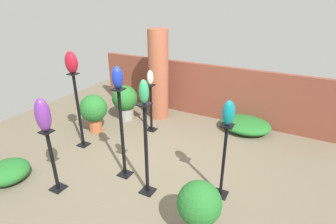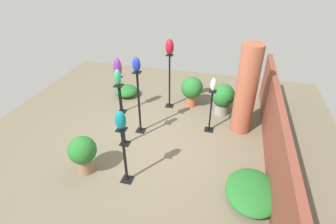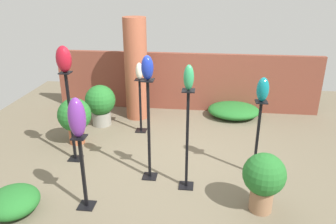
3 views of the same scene
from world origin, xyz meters
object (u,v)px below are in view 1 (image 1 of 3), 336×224
at_px(art_vase_cobalt, 117,78).
at_px(pedestal_jade, 146,154).
at_px(art_vase_teal, 229,113).
at_px(potted_plant_back_center, 199,207).
at_px(art_vase_jade, 144,92).
at_px(art_vase_violet, 43,115).
at_px(pedestal_cobalt, 122,138).
at_px(potted_plant_front_left, 125,100).
at_px(brick_pillar, 158,75).
at_px(art_vase_ruby, 71,62).
at_px(pedestal_ruby, 79,114).
at_px(art_vase_ivory, 150,78).
at_px(pedestal_teal, 223,165).
at_px(potted_plant_walkway_edge, 94,110).
at_px(pedestal_ivory, 151,110).
at_px(pedestal_violet, 53,164).

bearing_deg(art_vase_cobalt, pedestal_jade, -17.66).
xyz_separation_m(art_vase_teal, potted_plant_back_center, (-0.02, -0.83, -0.84)).
distance_m(pedestal_jade, art_vase_jade, 0.91).
height_order(art_vase_teal, art_vase_violet, art_vase_teal).
distance_m(pedestal_cobalt, potted_plant_back_center, 1.59).
bearing_deg(potted_plant_front_left, pedestal_cobalt, -54.00).
relative_size(brick_pillar, potted_plant_front_left, 2.51).
relative_size(pedestal_cobalt, art_vase_ruby, 3.83).
height_order(pedestal_ruby, potted_plant_front_left, pedestal_ruby).
xyz_separation_m(brick_pillar, art_vase_jade, (1.17, -2.37, 0.55)).
xyz_separation_m(pedestal_jade, art_vase_ivory, (-0.96, 1.69, 0.52)).
xyz_separation_m(brick_pillar, pedestal_jade, (1.17, -2.37, -0.36)).
height_order(pedestal_ruby, art_vase_violet, art_vase_violet).
bearing_deg(potted_plant_front_left, pedestal_ruby, -90.38).
height_order(pedestal_teal, potted_plant_walkway_edge, pedestal_teal).
xyz_separation_m(brick_pillar, pedestal_teal, (2.13, -1.93, -0.49)).
distance_m(art_vase_teal, potted_plant_front_left, 3.22).
relative_size(art_vase_violet, potted_plant_back_center, 0.62).
xyz_separation_m(art_vase_ivory, potted_plant_front_left, (-0.82, 0.21, -0.71)).
height_order(pedestal_jade, art_vase_cobalt, art_vase_cobalt).
xyz_separation_m(pedestal_ruby, art_vase_ivory, (0.83, 1.15, 0.50)).
bearing_deg(art_vase_jade, art_vase_ruby, 163.45).
bearing_deg(art_vase_cobalt, pedestal_cobalt, 0.00).
xyz_separation_m(brick_pillar, art_vase_ivory, (0.21, -0.68, 0.15)).
height_order(pedestal_jade, potted_plant_back_center, pedestal_jade).
distance_m(art_vase_jade, potted_plant_back_center, 1.50).
distance_m(brick_pillar, potted_plant_front_left, 0.95).
distance_m(pedestal_jade, pedestal_ivory, 1.95).
height_order(art_vase_ruby, art_vase_ivory, art_vase_ruby).
xyz_separation_m(pedestal_teal, art_vase_violet, (-2.17, -1.02, 0.69)).
distance_m(art_vase_violet, potted_plant_walkway_edge, 1.96).
distance_m(potted_plant_walkway_edge, potted_plant_front_left, 0.83).
bearing_deg(pedestal_violet, pedestal_ruby, 117.73).
height_order(pedestal_ruby, art_vase_jade, art_vase_jade).
height_order(brick_pillar, potted_plant_walkway_edge, brick_pillar).
xyz_separation_m(pedestal_teal, pedestal_violet, (-2.17, -1.02, -0.08)).
bearing_deg(art_vase_ruby, art_vase_cobalt, -16.07).
xyz_separation_m(pedestal_violet, art_vase_ruby, (-0.58, 1.11, 1.17)).
relative_size(art_vase_ivory, potted_plant_walkway_edge, 0.37).
bearing_deg(pedestal_cobalt, art_vase_cobalt, 0.00).
bearing_deg(pedestal_teal, art_vase_teal, 0.00).
bearing_deg(art_vase_violet, pedestal_ruby, 117.73).
height_order(pedestal_violet, art_vase_jade, art_vase_jade).
height_order(pedestal_ivory, art_vase_jade, art_vase_jade).
distance_m(art_vase_teal, potted_plant_walkway_edge, 3.11).
distance_m(pedestal_teal, potted_plant_walkway_edge, 3.01).
bearing_deg(art_vase_ruby, pedestal_ivory, 54.18).
xyz_separation_m(pedestal_ruby, art_vase_cobalt, (1.26, -0.36, 0.96)).
relative_size(pedestal_cobalt, art_vase_jade, 4.61).
xyz_separation_m(pedestal_jade, art_vase_violet, (-1.21, -0.58, 0.56)).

